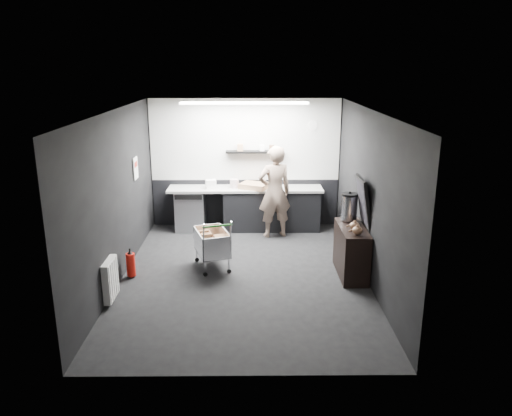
{
  "coord_description": "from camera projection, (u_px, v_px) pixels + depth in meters",
  "views": [
    {
      "loc": [
        0.13,
        -7.62,
        3.41
      ],
      "look_at": [
        0.21,
        0.4,
        1.05
      ],
      "focal_mm": 35.0,
      "sensor_mm": 36.0,
      "label": 1
    }
  ],
  "objects": [
    {
      "name": "fire_extinguisher",
      "position": [
        131.0,
        264.0,
        8.16
      ],
      "size": [
        0.15,
        0.15,
        0.48
      ],
      "color": "red",
      "rests_on": "floor"
    },
    {
      "name": "cardboard_box",
      "position": [
        254.0,
        186.0,
        10.28
      ],
      "size": [
        0.67,
        0.6,
        0.11
      ],
      "primitive_type": "cube",
      "rotation": [
        0.0,
        0.0,
        -0.42
      ],
      "color": "#A87D59",
      "rests_on": "prep_counter"
    },
    {
      "name": "floating_shelf",
      "position": [
        255.0,
        152.0,
        10.33
      ],
      "size": [
        1.2,
        0.22,
        0.04
      ],
      "primitive_type": "cube",
      "color": "black",
      "rests_on": "wall_back"
    },
    {
      "name": "ceiling",
      "position": [
        243.0,
        111.0,
        7.51
      ],
      "size": [
        5.5,
        5.5,
        0.0
      ],
      "primitive_type": "plane",
      "rotation": [
        3.14,
        0.0,
        0.0
      ],
      "color": "beige",
      "rests_on": "wall_back"
    },
    {
      "name": "radiator",
      "position": [
        110.0,
        279.0,
        7.29
      ],
      "size": [
        0.1,
        0.5,
        0.6
      ],
      "primitive_type": "cube",
      "color": "white",
      "rests_on": "wall_left"
    },
    {
      "name": "person",
      "position": [
        275.0,
        192.0,
        9.91
      ],
      "size": [
        0.77,
        0.61,
        1.85
      ],
      "primitive_type": "imported",
      "rotation": [
        0.0,
        0.0,
        3.42
      ],
      "color": "#C0AC98",
      "rests_on": "floor"
    },
    {
      "name": "poster",
      "position": [
        136.0,
        168.0,
        9.06
      ],
      "size": [
        0.02,
        0.3,
        0.4
      ],
      "primitive_type": "cube",
      "color": "white",
      "rests_on": "wall_left"
    },
    {
      "name": "white_container",
      "position": [
        211.0,
        184.0,
        10.26
      ],
      "size": [
        0.24,
        0.21,
        0.18
      ],
      "primitive_type": "cube",
      "rotation": [
        0.0,
        0.0,
        0.26
      ],
      "color": "white",
      "rests_on": "prep_counter"
    },
    {
      "name": "floor",
      "position": [
        244.0,
        276.0,
        8.27
      ],
      "size": [
        5.5,
        5.5,
        0.0
      ],
      "primitive_type": "plane",
      "color": "black",
      "rests_on": "ground"
    },
    {
      "name": "poster_red_band",
      "position": [
        136.0,
        164.0,
        9.04
      ],
      "size": [
        0.02,
        0.22,
        0.1
      ],
      "primitive_type": "cube",
      "color": "#B32016",
      "rests_on": "poster"
    },
    {
      "name": "wall_left",
      "position": [
        117.0,
        198.0,
        7.87
      ],
      "size": [
        0.0,
        5.5,
        5.5
      ],
      "primitive_type": "plane",
      "rotation": [
        1.57,
        0.0,
        1.57
      ],
      "color": "black",
      "rests_on": "floor"
    },
    {
      "name": "ceiling_strip",
      "position": [
        244.0,
        103.0,
        9.29
      ],
      "size": [
        2.4,
        0.2,
        0.04
      ],
      "primitive_type": "cube",
      "color": "white",
      "rests_on": "ceiling"
    },
    {
      "name": "wall_right",
      "position": [
        369.0,
        197.0,
        7.91
      ],
      "size": [
        0.0,
        5.5,
        5.5
      ],
      "primitive_type": "plane",
      "rotation": [
        1.57,
        0.0,
        -1.57
      ],
      "color": "black",
      "rests_on": "floor"
    },
    {
      "name": "shopping_cart",
      "position": [
        212.0,
        244.0,
        8.5
      ],
      "size": [
        0.72,
        0.97,
        0.9
      ],
      "color": "silver",
      "rests_on": "floor"
    },
    {
      "name": "prep_counter",
      "position": [
        252.0,
        208.0,
        10.47
      ],
      "size": [
        3.2,
        0.61,
        0.9
      ],
      "color": "black",
      "rests_on": "floor"
    },
    {
      "name": "pink_tub",
      "position": [
        234.0,
        184.0,
        10.31
      ],
      "size": [
        0.18,
        0.18,
        0.18
      ],
      "primitive_type": "cylinder",
      "color": "beige",
      "rests_on": "prep_counter"
    },
    {
      "name": "wall_back",
      "position": [
        245.0,
        163.0,
        10.53
      ],
      "size": [
        5.5,
        0.0,
        5.5
      ],
      "primitive_type": "plane",
      "rotation": [
        1.57,
        0.0,
        0.0
      ],
      "color": "black",
      "rests_on": "floor"
    },
    {
      "name": "wall_clock",
      "position": [
        313.0,
        125.0,
        10.29
      ],
      "size": [
        0.2,
        0.03,
        0.2
      ],
      "primitive_type": "cylinder",
      "rotation": [
        1.57,
        0.0,
        0.0
      ],
      "color": "white",
      "rests_on": "wall_back"
    },
    {
      "name": "kitchen_wall_panel",
      "position": [
        245.0,
        140.0,
        10.37
      ],
      "size": [
        3.95,
        0.02,
        1.7
      ],
      "primitive_type": "cube",
      "color": "silver",
      "rests_on": "wall_back"
    },
    {
      "name": "dado_panel",
      "position": [
        245.0,
        202.0,
        10.75
      ],
      "size": [
        3.95,
        0.02,
        1.0
      ],
      "primitive_type": "cube",
      "color": "black",
      "rests_on": "wall_back"
    },
    {
      "name": "wall_front",
      "position": [
        239.0,
        265.0,
        5.25
      ],
      "size": [
        5.5,
        0.0,
        5.5
      ],
      "primitive_type": "plane",
      "rotation": [
        -1.57,
        0.0,
        0.0
      ],
      "color": "black",
      "rests_on": "floor"
    },
    {
      "name": "sideboard",
      "position": [
        352.0,
        244.0,
        8.21
      ],
      "size": [
        0.47,
        1.1,
        1.65
      ],
      "color": "black",
      "rests_on": "floor"
    }
  ]
}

